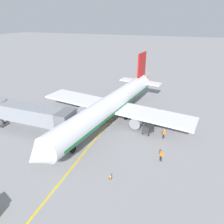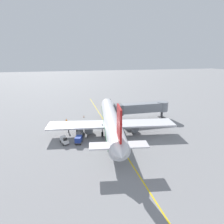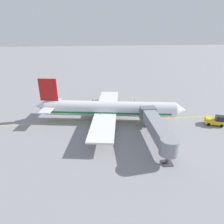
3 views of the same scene
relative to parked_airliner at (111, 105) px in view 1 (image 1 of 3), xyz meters
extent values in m
plane|color=gray|center=(0.14, 0.26, -3.19)|extent=(400.00, 400.00, 0.00)
cube|color=gold|center=(0.14, 0.26, -3.18)|extent=(0.24, 80.00, 0.01)
cylinder|color=silver|center=(0.04, 0.27, 0.10)|extent=(8.53, 32.19, 3.70)
cube|color=#196B38|center=(0.04, 0.27, -0.36)|extent=(8.18, 29.67, 0.44)
cone|color=silver|center=(2.66, 17.27, 0.10)|extent=(3.95, 2.92, 3.63)
cone|color=silver|center=(-2.61, -16.93, 0.40)|extent=(3.53, 3.25, 3.14)
cube|color=black|center=(2.39, 15.49, 0.75)|extent=(2.91, 1.51, 0.60)
cube|color=silver|center=(-0.11, -0.72, -0.55)|extent=(30.44, 9.71, 0.36)
cylinder|color=gray|center=(-5.42, 0.91, -1.80)|extent=(2.46, 3.47, 2.00)
cylinder|color=gray|center=(5.45, -0.77, -1.80)|extent=(2.46, 3.47, 2.00)
cube|color=red|center=(-2.24, -14.56, 4.70)|extent=(0.99, 4.40, 5.50)
cube|color=silver|center=(-2.21, -14.36, 0.65)|extent=(10.28, 4.09, 0.24)
cylinder|color=black|center=(1.75, 11.34, -2.64)|extent=(0.61, 1.16, 1.10)
cylinder|color=gray|center=(1.75, 11.34, -1.09)|extent=(0.24, 0.24, 2.00)
cylinder|color=black|center=(-2.54, -1.36, -2.64)|extent=(0.61, 1.16, 1.10)
cylinder|color=gray|center=(-2.54, -1.36, -1.09)|extent=(0.24, 0.24, 2.00)
cylinder|color=black|center=(2.01, -2.06, -2.64)|extent=(0.61, 1.16, 1.10)
cylinder|color=gray|center=(2.01, -2.06, -1.09)|extent=(0.24, 0.24, 2.00)
cube|color=gray|center=(10.75, 8.65, 0.30)|extent=(14.69, 2.80, 2.60)
cube|color=slate|center=(4.21, 8.65, 0.30)|extent=(2.00, 3.50, 2.99)
cylinder|color=#4C4C51|center=(18.10, 8.65, -2.09)|extent=(0.70, 0.70, 2.19)
cube|color=#38383A|center=(18.10, 8.65, -3.11)|extent=(1.80, 1.80, 0.16)
cube|color=silver|center=(-11.28, -3.24, -2.56)|extent=(1.96, 2.76, 0.70)
cube|color=silver|center=(-11.51, -2.59, -1.99)|extent=(1.31, 1.33, 0.44)
cube|color=black|center=(-11.05, -3.89, -1.89)|extent=(0.85, 0.43, 0.64)
cylinder|color=black|center=(-11.32, -3.12, -1.91)|extent=(0.16, 0.27, 0.54)
cylinder|color=black|center=(-12.08, -2.59, -2.91)|extent=(0.37, 0.59, 0.56)
cylinder|color=black|center=(-11.06, -2.23, -2.91)|extent=(0.37, 0.59, 0.56)
cylinder|color=black|center=(-11.50, -4.24, -2.91)|extent=(0.37, 0.59, 0.56)
cylinder|color=black|center=(-10.48, -3.88, -2.91)|extent=(0.37, 0.59, 0.56)
cube|color=#4C4C51|center=(-7.54, 2.15, -2.77)|extent=(1.92, 2.50, 0.12)
cube|color=#2D2D33|center=(-7.54, 2.15, -2.16)|extent=(1.83, 2.37, 1.10)
cylinder|color=#4C4C51|center=(-7.09, 3.53, -2.78)|extent=(0.29, 0.69, 0.07)
cylinder|color=black|center=(-7.81, 3.10, -3.01)|extent=(0.23, 0.38, 0.36)
cylinder|color=black|center=(-6.76, 2.76, -3.01)|extent=(0.23, 0.38, 0.36)
cylinder|color=black|center=(-8.32, 1.54, -3.01)|extent=(0.23, 0.38, 0.36)
cylinder|color=black|center=(-7.27, 1.19, -3.01)|extent=(0.23, 0.38, 0.36)
cube|color=#4C4C51|center=(-7.74, -0.58, -2.77)|extent=(1.92, 2.50, 0.12)
cube|color=#999EA3|center=(-7.74, -0.58, -2.16)|extent=(1.83, 2.37, 1.10)
cylinder|color=#4C4C51|center=(-7.28, 0.80, -2.78)|extent=(0.29, 0.69, 0.07)
cylinder|color=black|center=(-8.00, 0.38, -3.01)|extent=(0.23, 0.38, 0.36)
cylinder|color=black|center=(-6.96, 0.04, -3.01)|extent=(0.23, 0.38, 0.36)
cylinder|color=black|center=(-8.52, -1.19, -3.01)|extent=(0.23, 0.38, 0.36)
cylinder|color=black|center=(-7.47, -1.53, -3.01)|extent=(0.23, 0.38, 0.36)
cube|color=#4C4C51|center=(-8.28, -3.85, -2.77)|extent=(1.92, 2.50, 0.12)
cube|color=#233D9E|center=(-8.28, -3.85, -2.16)|extent=(1.83, 2.37, 1.10)
cylinder|color=#4C4C51|center=(-7.83, -2.47, -2.78)|extent=(0.29, 0.69, 0.07)
cylinder|color=black|center=(-8.55, -2.89, -3.01)|extent=(0.23, 0.38, 0.36)
cylinder|color=black|center=(-7.50, -3.24, -3.01)|extent=(0.23, 0.38, 0.36)
cylinder|color=black|center=(-9.07, -4.46, -3.01)|extent=(0.23, 0.38, 0.36)
cylinder|color=black|center=(-8.02, -4.80, -3.01)|extent=(0.23, 0.38, 0.36)
cylinder|color=#232328|center=(-10.18, 3.09, -2.76)|extent=(0.15, 0.15, 0.85)
cylinder|color=#232328|center=(-10.29, 2.92, -2.76)|extent=(0.15, 0.15, 0.85)
cube|color=orange|center=(-10.24, 3.00, -2.04)|extent=(0.41, 0.45, 0.60)
cylinder|color=orange|center=(-10.10, 3.21, -2.09)|extent=(0.20, 0.24, 0.57)
cylinder|color=orange|center=(-10.38, 2.80, -2.09)|extent=(0.20, 0.24, 0.57)
sphere|color=beige|center=(-10.24, 3.00, -1.61)|extent=(0.22, 0.22, 0.22)
cube|color=red|center=(-10.24, 3.00, -1.59)|extent=(0.21, 0.26, 0.10)
cylinder|color=#232328|center=(-10.52, 8.78, -2.76)|extent=(0.15, 0.15, 0.85)
cylinder|color=#232328|center=(-10.66, 8.91, -2.76)|extent=(0.15, 0.15, 0.85)
cube|color=orange|center=(-10.59, 8.85, -2.04)|extent=(0.44, 0.43, 0.60)
cylinder|color=orange|center=(-10.40, 8.68, -2.09)|extent=(0.23, 0.22, 0.57)
cylinder|color=orange|center=(-10.78, 9.01, -2.09)|extent=(0.23, 0.22, 0.57)
sphere|color=#997051|center=(-10.59, 8.85, -1.61)|extent=(0.22, 0.22, 0.22)
cube|color=red|center=(-10.59, 8.85, -1.59)|extent=(0.25, 0.24, 0.10)
cube|color=black|center=(-5.28, 14.33, -3.17)|extent=(0.36, 0.36, 0.04)
cone|color=orange|center=(-5.28, 14.33, -2.87)|extent=(0.30, 0.30, 0.55)
cylinder|color=white|center=(-5.28, 14.33, -2.84)|extent=(0.21, 0.21, 0.06)
camera|label=1|loc=(-11.88, 31.66, 14.67)|focal=31.90mm
camera|label=2|loc=(-10.45, -42.89, 15.28)|focal=30.96mm
camera|label=3|loc=(45.37, -3.80, 19.07)|focal=31.95mm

